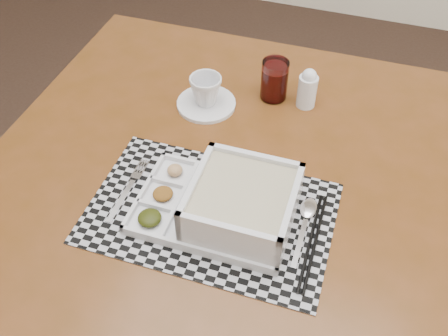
{
  "coord_description": "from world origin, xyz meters",
  "views": [
    {
      "loc": [
        0.35,
        -0.5,
        1.63
      ],
      "look_at": [
        0.12,
        0.17,
        0.89
      ],
      "focal_mm": 40.0,
      "sensor_mm": 36.0,
      "label": 1
    }
  ],
  "objects_px": {
    "cup": "(206,90)",
    "juice_glass": "(274,81)",
    "dining_table": "(226,196)",
    "creamer_bottle": "(307,89)",
    "serving_tray": "(235,206)"
  },
  "relations": [
    {
      "from": "serving_tray",
      "to": "creamer_bottle",
      "type": "bearing_deg",
      "value": 81.99
    },
    {
      "from": "cup",
      "to": "juice_glass",
      "type": "xyz_separation_m",
      "value": [
        0.15,
        0.09,
        0.0
      ]
    },
    {
      "from": "serving_tray",
      "to": "juice_glass",
      "type": "relative_size",
      "value": 3.05
    },
    {
      "from": "juice_glass",
      "to": "serving_tray",
      "type": "bearing_deg",
      "value": -86.02
    },
    {
      "from": "dining_table",
      "to": "cup",
      "type": "relative_size",
      "value": 13.64
    },
    {
      "from": "serving_tray",
      "to": "cup",
      "type": "relative_size",
      "value": 3.99
    },
    {
      "from": "cup",
      "to": "juice_glass",
      "type": "distance_m",
      "value": 0.18
    },
    {
      "from": "dining_table",
      "to": "creamer_bottle",
      "type": "relative_size",
      "value": 10.24
    },
    {
      "from": "serving_tray",
      "to": "juice_glass",
      "type": "bearing_deg",
      "value": 93.98
    },
    {
      "from": "juice_glass",
      "to": "creamer_bottle",
      "type": "height_order",
      "value": "creamer_bottle"
    },
    {
      "from": "serving_tray",
      "to": "juice_glass",
      "type": "height_order",
      "value": "juice_glass"
    },
    {
      "from": "serving_tray",
      "to": "cup",
      "type": "distance_m",
      "value": 0.37
    },
    {
      "from": "juice_glass",
      "to": "creamer_bottle",
      "type": "distance_m",
      "value": 0.09
    },
    {
      "from": "dining_table",
      "to": "creamer_bottle",
      "type": "height_order",
      "value": "creamer_bottle"
    },
    {
      "from": "dining_table",
      "to": "cup",
      "type": "xyz_separation_m",
      "value": [
        -0.12,
        0.2,
        0.13
      ]
    }
  ]
}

